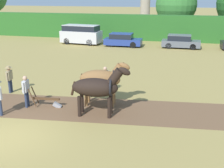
% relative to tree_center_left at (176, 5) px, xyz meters
% --- Properties ---
extents(ground_plane, '(240.00, 240.00, 0.00)m').
position_rel_tree_center_left_xyz_m(ground_plane, '(-5.64, -32.72, -4.19)').
color(ground_plane, '#998447').
extents(plowed_furrow_strip, '(32.27, 6.73, 0.01)m').
position_rel_tree_center_left_xyz_m(plowed_furrow_strip, '(-7.65, -29.44, -4.18)').
color(plowed_furrow_strip, brown).
rests_on(plowed_furrow_strip, ground).
extents(hedgerow, '(75.77, 1.65, 3.15)m').
position_rel_tree_center_left_xyz_m(hedgerow, '(-5.64, -5.61, -2.61)').
color(hedgerow, '#286023').
rests_on(hedgerow, ground).
extents(tree_center_left, '(5.71, 5.71, 7.05)m').
position_rel_tree_center_left_xyz_m(tree_center_left, '(0.00, 0.00, 0.00)').
color(tree_center_left, '#4C3823').
rests_on(tree_center_left, ground).
extents(draft_horse_lead_left, '(2.96, 1.19, 2.54)m').
position_rel_tree_center_left_xyz_m(draft_horse_lead_left, '(-2.66, -29.58, -2.76)').
color(draft_horse_lead_left, black).
rests_on(draft_horse_lead_left, ground).
extents(draft_horse_lead_right, '(2.80, 1.25, 2.43)m').
position_rel_tree_center_left_xyz_m(draft_horse_lead_right, '(-2.83, -28.22, -2.76)').
color(draft_horse_lead_right, brown).
rests_on(draft_horse_lead_right, ground).
extents(plow, '(1.72, 0.51, 1.13)m').
position_rel_tree_center_left_xyz_m(plow, '(-5.47, -29.20, -3.86)').
color(plow, '#4C331E').
rests_on(plow, ground).
extents(farmer_at_plow, '(0.26, 0.67, 1.69)m').
position_rel_tree_center_left_xyz_m(farmer_at_plow, '(-6.57, -29.45, -3.20)').
color(farmer_at_plow, '#28334C').
rests_on(farmer_at_plow, ground).
extents(farmer_beside_team, '(0.54, 0.45, 1.65)m').
position_rel_tree_center_left_xyz_m(farmer_beside_team, '(-3.12, -26.49, -3.23)').
color(farmer_beside_team, '#4C4C4C').
rests_on(farmer_beside_team, ground).
extents(farmer_onlooker_right, '(0.41, 0.64, 1.63)m').
position_rel_tree_center_left_xyz_m(farmer_onlooker_right, '(-8.71, -27.66, -3.24)').
color(farmer_onlooker_right, '#28334C').
rests_on(farmer_onlooker_right, ground).
extents(parked_van, '(4.82, 2.42, 2.20)m').
position_rel_tree_center_left_xyz_m(parked_van, '(-10.46, -10.33, -3.06)').
color(parked_van, '#BCBCC1').
rests_on(parked_van, ground).
extents(parked_car_left, '(4.14, 1.82, 1.46)m').
position_rel_tree_center_left_xyz_m(parked_car_left, '(-5.37, -10.74, -3.48)').
color(parked_car_left, navy).
rests_on(parked_car_left, ground).
extents(parked_car_center_left, '(4.11, 1.80, 1.44)m').
position_rel_tree_center_left_xyz_m(parked_car_center_left, '(0.98, -10.33, -3.49)').
color(parked_car_center_left, '#565B66').
rests_on(parked_car_center_left, ground).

